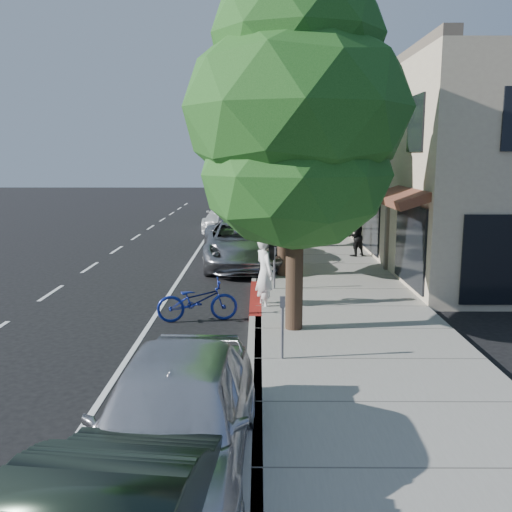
{
  "coord_description": "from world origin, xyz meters",
  "views": [
    {
      "loc": [
        0.1,
        -14.72,
        4.09
      ],
      "look_at": [
        0.01,
        0.84,
        1.35
      ],
      "focal_mm": 40.0,
      "sensor_mm": 36.0,
      "label": 1
    }
  ],
  "objects_px": {
    "dark_sedan": "(238,228)",
    "street_tree_2": "(278,152)",
    "street_tree_1": "(284,144)",
    "silver_suv": "(242,243)",
    "street_tree_4": "(272,154)",
    "pedestrian": "(355,236)",
    "cyclist": "(265,273)",
    "street_tree_5": "(270,147)",
    "near_car_a": "(174,418)",
    "street_tree_3": "(275,137)",
    "white_pickup": "(228,216)",
    "street_tree_0": "(296,115)",
    "dark_suv_far": "(237,201)",
    "bicycle": "(197,301)"
  },
  "relations": [
    {
      "from": "street_tree_0",
      "to": "silver_suv",
      "type": "relative_size",
      "value": 1.31
    },
    {
      "from": "silver_suv",
      "to": "pedestrian",
      "type": "xyz_separation_m",
      "value": [
        4.47,
        1.34,
        0.09
      ]
    },
    {
      "from": "dark_suv_far",
      "to": "near_car_a",
      "type": "distance_m",
      "value": 35.1
    },
    {
      "from": "street_tree_3",
      "to": "street_tree_0",
      "type": "bearing_deg",
      "value": -90.0
    },
    {
      "from": "street_tree_3",
      "to": "street_tree_5",
      "type": "bearing_deg",
      "value": 90.0
    },
    {
      "from": "street_tree_1",
      "to": "silver_suv",
      "type": "bearing_deg",
      "value": 121.99
    },
    {
      "from": "street_tree_5",
      "to": "pedestrian",
      "type": "relative_size",
      "value": 4.86
    },
    {
      "from": "dark_suv_far",
      "to": "dark_sedan",
      "type": "bearing_deg",
      "value": -88.73
    },
    {
      "from": "street_tree_5",
      "to": "pedestrian",
      "type": "height_order",
      "value": "street_tree_5"
    },
    {
      "from": "street_tree_3",
      "to": "street_tree_2",
      "type": "bearing_deg",
      "value": -90.0
    },
    {
      "from": "cyclist",
      "to": "silver_suv",
      "type": "relative_size",
      "value": 0.33
    },
    {
      "from": "street_tree_2",
      "to": "near_car_a",
      "type": "relative_size",
      "value": 1.41
    },
    {
      "from": "street_tree_1",
      "to": "street_tree_5",
      "type": "relative_size",
      "value": 0.96
    },
    {
      "from": "silver_suv",
      "to": "pedestrian",
      "type": "bearing_deg",
      "value": 11.7
    },
    {
      "from": "street_tree_3",
      "to": "cyclist",
      "type": "height_order",
      "value": "street_tree_3"
    },
    {
      "from": "street_tree_5",
      "to": "dark_sedan",
      "type": "xyz_separation_m",
      "value": [
        -1.77,
        -16.76,
        -3.9
      ]
    },
    {
      "from": "cyclist",
      "to": "street_tree_3",
      "type": "bearing_deg",
      "value": -26.23
    },
    {
      "from": "white_pickup",
      "to": "street_tree_5",
      "type": "bearing_deg",
      "value": 82.13
    },
    {
      "from": "bicycle",
      "to": "street_tree_2",
      "type": "bearing_deg",
      "value": -22.16
    },
    {
      "from": "street_tree_1",
      "to": "near_car_a",
      "type": "bearing_deg",
      "value": -98.86
    },
    {
      "from": "bicycle",
      "to": "street_tree_1",
      "type": "bearing_deg",
      "value": -35.53
    },
    {
      "from": "silver_suv",
      "to": "cyclist",
      "type": "bearing_deg",
      "value": -87.52
    },
    {
      "from": "dark_sedan",
      "to": "near_car_a",
      "type": "xyz_separation_m",
      "value": [
        -0.11,
        -19.24,
        0.01
      ]
    },
    {
      "from": "street_tree_3",
      "to": "dark_sedan",
      "type": "bearing_deg",
      "value": -110.37
    },
    {
      "from": "street_tree_4",
      "to": "pedestrian",
      "type": "relative_size",
      "value": 4.33
    },
    {
      "from": "dark_sedan",
      "to": "pedestrian",
      "type": "distance_m",
      "value": 5.95
    },
    {
      "from": "street_tree_3",
      "to": "street_tree_4",
      "type": "xyz_separation_m",
      "value": [
        0.0,
        6.0,
        -0.91
      ]
    },
    {
      "from": "cyclist",
      "to": "near_car_a",
      "type": "relative_size",
      "value": 0.42
    },
    {
      "from": "dark_sedan",
      "to": "street_tree_2",
      "type": "bearing_deg",
      "value": -34.15
    },
    {
      "from": "near_car_a",
      "to": "dark_suv_far",
      "type": "bearing_deg",
      "value": 92.66
    },
    {
      "from": "street_tree_2",
      "to": "near_car_a",
      "type": "distance_m",
      "value": 18.42
    },
    {
      "from": "street_tree_4",
      "to": "silver_suv",
      "type": "xyz_separation_m",
      "value": [
        -1.47,
        -15.65,
        -3.32
      ]
    },
    {
      "from": "street_tree_4",
      "to": "white_pickup",
      "type": "xyz_separation_m",
      "value": [
        -2.54,
        -5.41,
        -3.38
      ]
    },
    {
      "from": "street_tree_3",
      "to": "silver_suv",
      "type": "distance_m",
      "value": 10.64
    },
    {
      "from": "street_tree_2",
      "to": "cyclist",
      "type": "relative_size",
      "value": 3.37
    },
    {
      "from": "cyclist",
      "to": "near_car_a",
      "type": "height_order",
      "value": "cyclist"
    },
    {
      "from": "street_tree_1",
      "to": "cyclist",
      "type": "height_order",
      "value": "street_tree_1"
    },
    {
      "from": "bicycle",
      "to": "white_pickup",
      "type": "bearing_deg",
      "value": -9.41
    },
    {
      "from": "street_tree_3",
      "to": "near_car_a",
      "type": "xyz_separation_m",
      "value": [
        -1.87,
        -24.0,
        -4.26
      ]
    },
    {
      "from": "street_tree_1",
      "to": "street_tree_5",
      "type": "distance_m",
      "value": 24.0
    },
    {
      "from": "street_tree_5",
      "to": "pedestrian",
      "type": "distance_m",
      "value": 20.88
    },
    {
      "from": "bicycle",
      "to": "dark_sedan",
      "type": "xyz_separation_m",
      "value": [
        0.58,
        12.16,
        0.29
      ]
    },
    {
      "from": "bicycle",
      "to": "white_pickup",
      "type": "distance_m",
      "value": 17.52
    },
    {
      "from": "street_tree_1",
      "to": "silver_suv",
      "type": "relative_size",
      "value": 1.2
    },
    {
      "from": "cyclist",
      "to": "dark_suv_far",
      "type": "relative_size",
      "value": 0.42
    },
    {
      "from": "dark_suv_far",
      "to": "near_car_a",
      "type": "height_order",
      "value": "near_car_a"
    },
    {
      "from": "street_tree_3",
      "to": "pedestrian",
      "type": "height_order",
      "value": "street_tree_3"
    },
    {
      "from": "street_tree_4",
      "to": "street_tree_5",
      "type": "relative_size",
      "value": 0.89
    },
    {
      "from": "street_tree_5",
      "to": "near_car_a",
      "type": "height_order",
      "value": "street_tree_5"
    },
    {
      "from": "street_tree_1",
      "to": "street_tree_0",
      "type": "bearing_deg",
      "value": -90.0
    }
  ]
}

